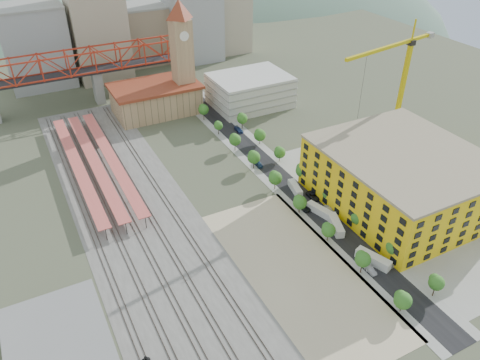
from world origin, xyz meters
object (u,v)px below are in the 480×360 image
tower_crane (400,74)px  site_trailer_c (319,210)px  clock_tower (182,46)px  construction_building (402,178)px  site_trailer_d (295,188)px  car_0 (365,265)px  site_trailer_a (373,259)px  site_trailer_b (336,225)px

tower_crane → site_trailer_c: tower_crane is taller
clock_tower → construction_building: size_ratio=1.03×
site_trailer_d → car_0: bearing=-82.2°
tower_crane → site_trailer_a: 73.63m
clock_tower → site_trailer_b: size_ratio=5.35×
site_trailer_d → car_0: size_ratio=1.83×
site_trailer_c → site_trailer_b: bearing=-105.2°
site_trailer_a → site_trailer_d: size_ratio=1.16×
tower_crane → site_trailer_b: 63.98m
tower_crane → site_trailer_a: tower_crane is taller
car_0 → site_trailer_a: bearing=2.4°
clock_tower → site_trailer_c: bearing=-85.1°
tower_crane → site_trailer_d: 56.67m
site_trailer_d → clock_tower: bearing=107.9°
site_trailer_c → car_0: size_ratio=1.88×
tower_crane → site_trailer_a: bearing=-135.0°
clock_tower → car_0: clock_tower is taller
clock_tower → site_trailer_b: clock_tower is taller
clock_tower → site_trailer_a: clock_tower is taller
site_trailer_c → tower_crane: bearing=10.0°
site_trailer_b → site_trailer_c: bearing=109.8°
site_trailer_b → car_0: site_trailer_b is taller
site_trailer_b → car_0: 17.52m
tower_crane → site_trailer_c: 60.35m
tower_crane → site_trailer_c: bearing=-154.8°
tower_crane → site_trailer_b: size_ratio=5.05×
tower_crane → site_trailer_a: (-47.87, -47.90, -28.91)m
clock_tower → site_trailer_b: 105.57m
clock_tower → tower_crane: clock_tower is taller
construction_building → site_trailer_b: (-26.00, -1.65, -8.08)m
car_0 → tower_crane: bearing=38.3°
site_trailer_b → car_0: bearing=-80.0°
clock_tower → site_trailer_a: size_ratio=5.19×
site_trailer_a → site_trailer_c: (0.00, 25.40, -0.16)m
site_trailer_b → site_trailer_d: site_trailer_b is taller
tower_crane → site_trailer_b: (-47.87, -31.05, -28.95)m
site_trailer_c → car_0: bearing=-111.8°
site_trailer_b → site_trailer_d: bearing=109.8°
construction_building → car_0: size_ratio=10.75×
car_0 → site_trailer_b: bearing=74.9°
tower_crane → construction_building: bearing=-126.6°
clock_tower → car_0: bearing=-87.6°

